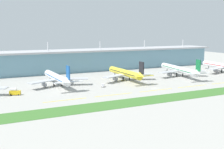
{
  "coord_description": "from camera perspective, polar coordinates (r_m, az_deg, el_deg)",
  "views": [
    {
      "loc": [
        -117.7,
        -171.96,
        43.58
      ],
      "look_at": [
        -19.54,
        34.12,
        7.0
      ],
      "focal_mm": 44.83,
      "sensor_mm": 36.0,
      "label": 1
    }
  ],
  "objects": [
    {
      "name": "taxiway_stripe_mid_east",
      "position": [
        227.21,
        16.05,
        -2.31
      ],
      "size": [
        28.0,
        0.7,
        0.04
      ],
      "primitive_type": "cube",
      "color": "yellow",
      "rests_on": "ground"
    },
    {
      "name": "taxiway_stripe_west",
      "position": [
        178.03,
        -9.51,
        -5.19
      ],
      "size": [
        28.0,
        0.7,
        0.04
      ],
      "primitive_type": "cube",
      "color": "yellow",
      "rests_on": "ground"
    },
    {
      "name": "terminal_building",
      "position": [
        307.87,
        -2.85,
        3.11
      ],
      "size": [
        288.0,
        34.0,
        31.59
      ],
      "color": "#6693A8",
      "rests_on": "ground"
    },
    {
      "name": "airliner_center",
      "position": [
        243.05,
        2.78,
        0.31
      ],
      "size": [
        48.79,
        60.58,
        18.9
      ],
      "color": "yellow",
      "rests_on": "ground"
    },
    {
      "name": "fuel_truck",
      "position": [
        199.65,
        -19.22,
        -3.36
      ],
      "size": [
        7.62,
        5.42,
        4.95
      ],
      "color": "gold",
      "rests_on": "ground"
    },
    {
      "name": "airliner_far_middle",
      "position": [
        271.69,
        13.53,
        1.0
      ],
      "size": [
        48.15,
        71.36,
        18.9
      ],
      "color": "silver",
      "rests_on": "ground"
    },
    {
      "name": "ground_plane",
      "position": [
        212.89,
        8.74,
        -2.82
      ],
      "size": [
        600.0,
        600.0,
        0.0
      ],
      "primitive_type": "plane",
      "color": "#A8A59E"
    },
    {
      "name": "airliner_farthest",
      "position": [
        310.5,
        21.77,
        1.58
      ],
      "size": [
        48.65,
        65.76,
        18.9
      ],
      "color": "white",
      "rests_on": "ground"
    },
    {
      "name": "taxiway_stripe_mid_west",
      "position": [
        189.81,
        0.42,
        -4.16
      ],
      "size": [
        28.0,
        0.7,
        0.04
      ],
      "primitive_type": "cube",
      "color": "yellow",
      "rests_on": "ground"
    },
    {
      "name": "baggage_cart",
      "position": [
        215.23,
        -1.87,
        -2.24
      ],
      "size": [
        3.37,
        4.02,
        2.48
      ],
      "color": "silver",
      "rests_on": "ground"
    },
    {
      "name": "taxiway_stripe_east",
      "position": [
        250.79,
        21.89,
        -1.56
      ],
      "size": [
        28.0,
        0.7,
        0.04
      ],
      "primitive_type": "cube",
      "color": "yellow",
      "rests_on": "ground"
    },
    {
      "name": "grass_verge",
      "position": [
        190.64,
        13.55,
        -4.35
      ],
      "size": [
        300.0,
        18.0,
        0.1
      ],
      "primitive_type": "cube",
      "color": "#3D702D",
      "rests_on": "ground"
    },
    {
      "name": "taxiway_stripe_centre",
      "position": [
        206.57,
        8.95,
        -3.18
      ],
      "size": [
        28.0,
        0.7,
        0.04
      ],
      "primitive_type": "cube",
      "color": "yellow",
      "rests_on": "ground"
    },
    {
      "name": "airliner_near_middle",
      "position": [
        222.63,
        -11.1,
        -0.67
      ],
      "size": [
        48.75,
        61.42,
        18.9
      ],
      "color": "white",
      "rests_on": "ground"
    }
  ]
}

